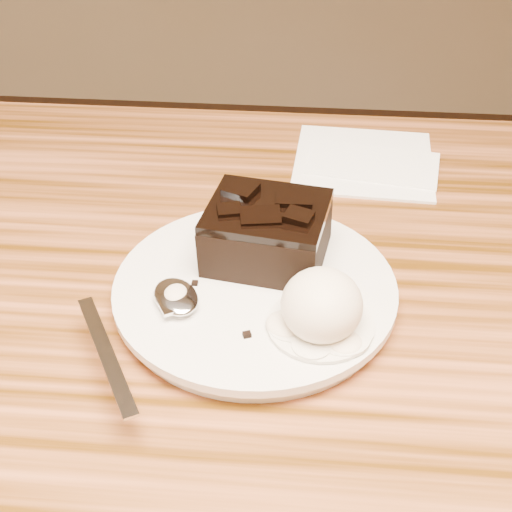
# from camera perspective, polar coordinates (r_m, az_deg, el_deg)

# --- Properties ---
(plate) EXTENTS (0.23, 0.23, 0.02)m
(plate) POSITION_cam_1_polar(r_m,az_deg,el_deg) (0.58, -0.08, -2.99)
(plate) COLOR white
(plate) RESTS_ON dining_table
(brownie) EXTENTS (0.11, 0.10, 0.05)m
(brownie) POSITION_cam_1_polar(r_m,az_deg,el_deg) (0.59, 0.90, 1.68)
(brownie) COLOR black
(brownie) RESTS_ON plate
(ice_cream_scoop) EXTENTS (0.06, 0.07, 0.05)m
(ice_cream_scoop) POSITION_cam_1_polar(r_m,az_deg,el_deg) (0.52, 5.39, -3.98)
(ice_cream_scoop) COLOR #F1E1CA
(ice_cream_scoop) RESTS_ON plate
(melt_puddle) EXTENTS (0.08, 0.08, 0.00)m
(melt_puddle) POSITION_cam_1_polar(r_m,az_deg,el_deg) (0.54, 5.27, -5.62)
(melt_puddle) COLOR white
(melt_puddle) RESTS_ON plate
(spoon) EXTENTS (0.12, 0.18, 0.01)m
(spoon) POSITION_cam_1_polar(r_m,az_deg,el_deg) (0.55, -6.54, -3.44)
(spoon) COLOR silver
(spoon) RESTS_ON plate
(napkin) EXTENTS (0.16, 0.16, 0.01)m
(napkin) POSITION_cam_1_polar(r_m,az_deg,el_deg) (0.78, 8.77, 7.73)
(napkin) COLOR white
(napkin) RESTS_ON dining_table
(crumb_a) EXTENTS (0.01, 0.01, 0.00)m
(crumb_a) POSITION_cam_1_polar(r_m,az_deg,el_deg) (0.53, -0.74, -6.44)
(crumb_a) COLOR black
(crumb_a) RESTS_ON plate
(crumb_b) EXTENTS (0.01, 0.01, 0.00)m
(crumb_b) POSITION_cam_1_polar(r_m,az_deg,el_deg) (0.57, -5.02, -2.22)
(crumb_b) COLOR black
(crumb_b) RESTS_ON plate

